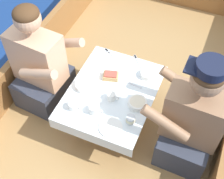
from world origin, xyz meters
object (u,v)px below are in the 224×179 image
person_port (40,67)px  tin_can (131,119)px  person_starboard (191,122)px  coffee_cup_port (112,97)px  coffee_cup_starboard (74,106)px  coffee_cup_center (95,109)px  sandwich (111,76)px

person_port → tin_can: (0.84, -0.19, 0.01)m
person_starboard → coffee_cup_port: person_starboard is taller
tin_can → person_starboard: bearing=19.9°
person_starboard → coffee_cup_starboard: size_ratio=9.51×
person_starboard → coffee_cup_center: person_starboard is taller
person_port → coffee_cup_center: person_port is taller
person_port → person_starboard: bearing=2.6°
person_starboard → tin_can: (-0.39, -0.14, -0.00)m
person_starboard → coffee_cup_center: bearing=15.5°
sandwich → coffee_cup_starboard: bearing=-110.3°
coffee_cup_center → tin_can: (0.27, 0.02, -0.01)m
person_starboard → tin_can: person_starboard is taller
tin_can → coffee_cup_starboard: bearing=-173.3°
person_port → coffee_cup_center: size_ratio=9.14×
coffee_cup_port → coffee_cup_center: size_ratio=0.86×
person_port → tin_can: size_ratio=14.17×
person_port → coffee_cup_center: (0.58, -0.21, 0.01)m
person_port → coffee_cup_starboard: size_ratio=9.33×
person_starboard → coffee_cup_starboard: (-0.81, -0.19, 0.00)m
coffee_cup_starboard → person_port: bearing=150.4°
sandwich → person_port: bearing=-167.7°
person_port → coffee_cup_port: (0.64, -0.06, 0.01)m
person_starboard → sandwich: person_starboard is taller
person_starboard → coffee_cup_port: (-0.59, -0.01, 0.00)m
person_port → tin_can: 0.86m
coffee_cup_starboard → tin_can: same height
sandwich → coffee_cup_center: 0.33m
sandwich → coffee_cup_starboard: 0.39m
coffee_cup_starboard → tin_can: (0.42, 0.05, -0.00)m
sandwich → coffee_cup_port: bearing=-65.0°
person_port → coffee_cup_port: size_ratio=10.68×
person_port → tin_can: bearing=-7.9°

